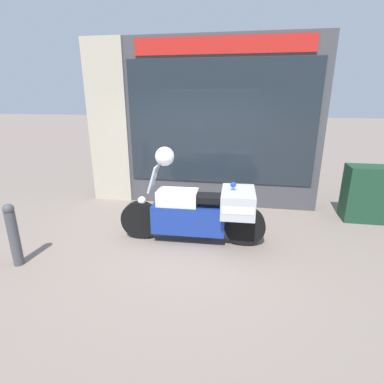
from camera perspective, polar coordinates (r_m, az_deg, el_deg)
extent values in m
plane|color=gray|center=(5.23, -1.61, -9.12)|extent=(60.00, 60.00, 0.00)
cube|color=#424247|center=(6.65, 1.77, 12.67)|extent=(5.04, 0.40, 3.53)
cube|color=#B2A893|center=(7.26, -14.97, 12.55)|extent=(0.91, 0.55, 3.53)
cube|color=#1E262D|center=(6.39, 5.30, 12.83)|extent=(3.91, 0.02, 2.53)
cube|color=red|center=(6.42, 5.72, 26.12)|extent=(3.51, 0.03, 0.32)
cube|color=slate|center=(6.92, 4.76, 0.23)|extent=(3.69, 0.30, 0.55)
cube|color=silver|center=(6.82, 5.09, 8.50)|extent=(3.69, 0.02, 1.46)
cube|color=beige|center=(6.60, 5.16, 14.51)|extent=(3.69, 0.30, 0.02)
cube|color=navy|center=(6.79, -4.75, 14.96)|extent=(0.18, 0.04, 0.05)
cube|color=#195623|center=(6.60, 5.17, 14.86)|extent=(0.18, 0.04, 0.05)
cube|color=#C68E19|center=(6.60, 15.35, 14.31)|extent=(0.18, 0.04, 0.05)
cube|color=orange|center=(6.87, -2.24, 3.70)|extent=(0.19, 0.03, 0.27)
cube|color=#2866B7|center=(6.73, 11.98, 3.00)|extent=(0.19, 0.02, 0.27)
cylinder|color=black|center=(5.27, -9.79, -5.23)|extent=(0.67, 0.16, 0.66)
cylinder|color=black|center=(5.03, 10.02, -6.39)|extent=(0.67, 0.16, 0.66)
cube|color=navy|center=(5.04, -0.62, -4.96)|extent=(1.22, 0.46, 0.47)
cube|color=white|center=(4.95, -2.77, -1.17)|extent=(0.67, 0.41, 0.27)
cube|color=black|center=(4.88, 2.56, -1.13)|extent=(0.71, 0.34, 0.10)
cube|color=#B7B7BC|center=(4.87, 8.74, -1.86)|extent=(0.55, 0.80, 0.38)
cube|color=white|center=(4.87, 8.74, -1.86)|extent=(0.50, 0.81, 0.11)
cube|color=#B2BCC6|center=(4.94, -7.34, 2.58)|extent=(0.17, 0.31, 0.44)
sphere|color=white|center=(5.12, -9.53, -1.61)|extent=(0.14, 0.14, 0.14)
sphere|color=blue|center=(4.78, 7.84, 1.34)|extent=(0.09, 0.09, 0.09)
cube|color=#193D28|center=(6.78, 30.68, -0.29)|extent=(0.92, 0.50, 1.09)
sphere|color=white|center=(4.81, -5.23, 6.77)|extent=(0.31, 0.31, 0.31)
cylinder|color=#47474C|center=(5.05, -30.75, -7.66)|extent=(0.14, 0.14, 0.84)
sphere|color=#47474C|center=(4.89, -31.61, -2.77)|extent=(0.15, 0.15, 0.15)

